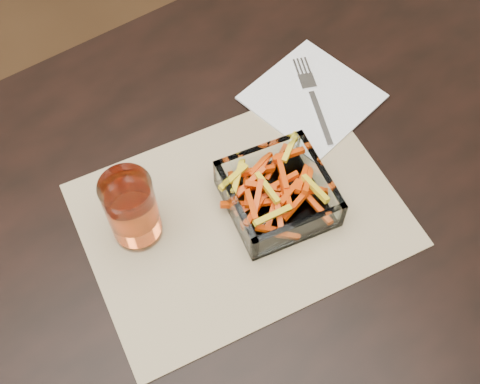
% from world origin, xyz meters
% --- Properties ---
extents(dining_table, '(1.60, 0.90, 0.75)m').
position_xyz_m(dining_table, '(0.00, 0.00, 0.66)').
color(dining_table, black).
rests_on(dining_table, ground).
extents(placemat, '(0.49, 0.39, 0.00)m').
position_xyz_m(placemat, '(0.16, 0.01, 0.75)').
color(placemat, tan).
rests_on(placemat, dining_table).
extents(glass_bowl, '(0.17, 0.17, 0.06)m').
position_xyz_m(glass_bowl, '(0.21, -0.01, 0.78)').
color(glass_bowl, white).
rests_on(glass_bowl, placemat).
extents(tumbler, '(0.07, 0.07, 0.12)m').
position_xyz_m(tumbler, '(0.02, 0.07, 0.81)').
color(tumbler, white).
rests_on(tumbler, placemat).
extents(napkin, '(0.21, 0.21, 0.00)m').
position_xyz_m(napkin, '(0.37, 0.12, 0.76)').
color(napkin, white).
rests_on(napkin, placemat).
extents(fork, '(0.08, 0.18, 0.00)m').
position_xyz_m(fork, '(0.37, 0.12, 0.76)').
color(fork, silver).
rests_on(fork, napkin).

